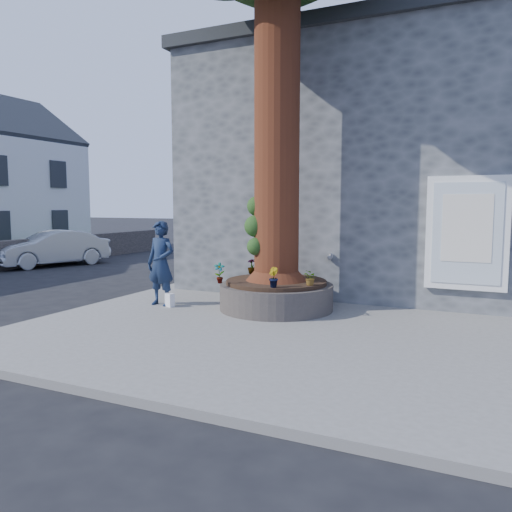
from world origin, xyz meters
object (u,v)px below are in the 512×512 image
at_px(planter, 276,295).
at_px(car_silver, 53,248).
at_px(man, 161,263).
at_px(woman, 322,258).

bearing_deg(planter, car_silver, 158.83).
relative_size(man, woman, 0.95).
relative_size(planter, car_silver, 0.58).
relative_size(man, car_silver, 0.45).
bearing_deg(planter, man, -165.11).
xyz_separation_m(man, car_silver, (-8.22, 4.74, -0.36)).
bearing_deg(car_silver, woman, 7.04).
xyz_separation_m(planter, woman, (0.53, 1.40, 0.64)).
relative_size(woman, car_silver, 0.47).
height_order(woman, car_silver, woman).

